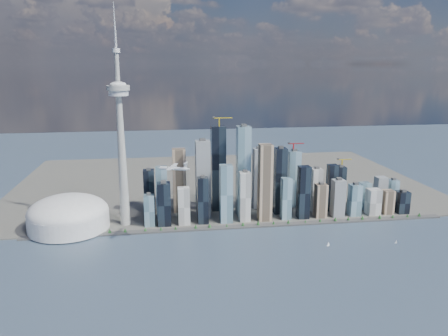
{
  "coord_description": "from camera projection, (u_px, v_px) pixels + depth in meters",
  "views": [
    {
      "loc": [
        -201.32,
        -793.96,
        411.25
      ],
      "look_at": [
        -46.63,
        260.0,
        157.22
      ],
      "focal_mm": 35.0,
      "sensor_mm": 36.0,
      "label": 1
    }
  ],
  "objects": [
    {
      "name": "shoreline_trees",
      "position": [
        242.0,
        224.0,
        1126.51
      ],
      "size": [
        960.53,
        7.2,
        8.8
      ],
      "color": "#3F2D1E",
      "rests_on": "seawall"
    },
    {
      "name": "sailboat_east",
      "position": [
        396.0,
        242.0,
        1027.61
      ],
      "size": [
        6.4,
        2.62,
        8.83
      ],
      "rotation": [
        0.0,
        0.0,
        -0.18
      ],
      "color": "silver",
      "rests_on": "ground"
    },
    {
      "name": "seawall",
      "position": [
        242.0,
        227.0,
        1128.09
      ],
      "size": [
        1100.0,
        22.0,
        4.0
      ],
      "primitive_type": "cube",
      "color": "#383838",
      "rests_on": "ground"
    },
    {
      "name": "sailboat_west",
      "position": [
        328.0,
        244.0,
        1013.03
      ],
      "size": [
        7.83,
        4.01,
        10.92
      ],
      "rotation": [
        0.0,
        0.0,
        0.3
      ],
      "color": "silver",
      "rests_on": "ground"
    },
    {
      "name": "skyscraper_cluster",
      "position": [
        258.0,
        186.0,
        1201.18
      ],
      "size": [
        736.0,
        142.0,
        267.99
      ],
      "color": "black",
      "rests_on": "land"
    },
    {
      "name": "needle_tower",
      "position": [
        121.0,
        136.0,
        1089.21
      ],
      "size": [
        56.0,
        56.0,
        550.5
      ],
      "color": "#A0A19C",
      "rests_on": "land"
    },
    {
      "name": "land",
      "position": [
        219.0,
        182.0,
        1561.29
      ],
      "size": [
        1400.0,
        900.0,
        3.0
      ],
      "primitive_type": "cube",
      "color": "#4C4C47",
      "rests_on": "ground"
    },
    {
      "name": "ground",
      "position": [
        265.0,
        272.0,
        887.95
      ],
      "size": [
        4000.0,
        4000.0,
        0.0
      ],
      "primitive_type": "plane",
      "color": "#2E4051",
      "rests_on": "ground"
    },
    {
      "name": "airplane",
      "position": [
        174.0,
        168.0,
        965.3
      ],
      "size": [
        71.53,
        63.94,
        17.87
      ],
      "rotation": [
        0.0,
        0.0,
        -0.32
      ],
      "color": "white",
      "rests_on": "ground"
    },
    {
      "name": "dome_stadium",
      "position": [
        68.0,
        215.0,
        1105.37
      ],
      "size": [
        200.0,
        200.0,
        86.0
      ],
      "color": "silver",
      "rests_on": "land"
    }
  ]
}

